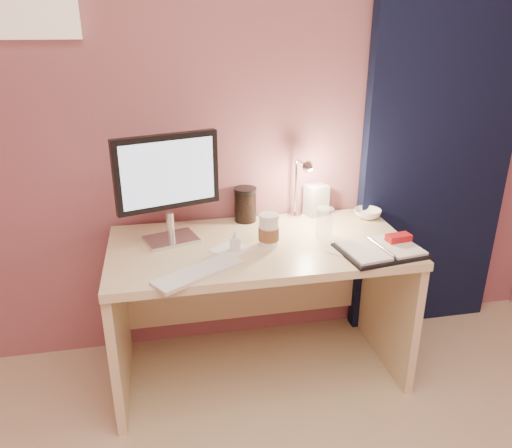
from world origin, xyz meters
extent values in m
plane|color=#9C5A65|center=(0.00, 1.75, 1.25)|extent=(3.50, 0.00, 3.50)
cube|color=black|center=(1.05, 1.69, 1.10)|extent=(0.85, 0.08, 2.20)
cube|color=beige|center=(0.00, 1.38, 0.71)|extent=(1.40, 0.70, 0.04)
cube|color=beige|center=(-0.68, 1.38, 0.34)|extent=(0.04, 0.66, 0.69)
cube|color=beige|center=(0.68, 1.38, 0.34)|extent=(0.04, 0.66, 0.69)
cube|color=beige|center=(0.00, 1.71, 0.40)|extent=(1.32, 0.03, 0.55)
cube|color=silver|center=(-0.40, 1.49, 0.74)|extent=(0.27, 0.23, 0.02)
cylinder|color=silver|center=(-0.40, 1.49, 0.81)|extent=(0.04, 0.04, 0.13)
cube|color=black|center=(-0.40, 1.49, 1.07)|extent=(0.47, 0.18, 0.34)
cube|color=#A7C1E2|center=(-0.41, 1.46, 1.07)|extent=(0.41, 0.13, 0.29)
cube|color=silver|center=(-0.31, 1.12, 0.74)|extent=(0.40, 0.31, 0.02)
cube|color=black|center=(0.52, 1.18, 0.74)|extent=(0.40, 0.32, 0.01)
cube|color=silver|center=(0.43, 1.17, 0.75)|extent=(0.19, 0.26, 0.01)
cube|color=silver|center=(0.61, 1.19, 0.75)|extent=(0.19, 0.26, 0.01)
cube|color=#AA0E23|center=(0.63, 1.23, 0.77)|extent=(0.12, 0.07, 0.03)
cube|color=silver|center=(0.38, 1.23, 0.73)|extent=(0.21, 0.21, 0.00)
cube|color=silver|center=(-0.14, 1.33, 0.73)|extent=(0.21, 0.21, 0.00)
cylinder|color=white|center=(0.04, 1.35, 0.80)|extent=(0.09, 0.09, 0.14)
cylinder|color=brown|center=(0.04, 1.35, 0.79)|extent=(0.10, 0.10, 0.06)
cylinder|color=white|center=(0.04, 1.35, 0.88)|extent=(0.09, 0.09, 0.01)
cylinder|color=white|center=(0.32, 1.39, 0.80)|extent=(0.08, 0.08, 0.15)
imported|color=white|center=(0.63, 1.59, 0.75)|extent=(0.18, 0.18, 0.04)
imported|color=white|center=(-0.12, 1.32, 0.78)|extent=(0.05, 0.05, 0.10)
cylinder|color=black|center=(-0.01, 1.67, 0.81)|extent=(0.11, 0.11, 0.16)
cube|color=silver|center=(0.37, 1.69, 0.81)|extent=(0.13, 0.12, 0.17)
cylinder|color=silver|center=(0.26, 1.69, 0.74)|extent=(0.08, 0.08, 0.01)
cylinder|color=silver|center=(0.26, 1.69, 0.89)|extent=(0.01, 0.01, 0.29)
cone|color=silver|center=(0.22, 1.56, 1.03)|extent=(0.07, 0.06, 0.06)
camera|label=1|loc=(-0.43, -0.71, 1.71)|focal=35.00mm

